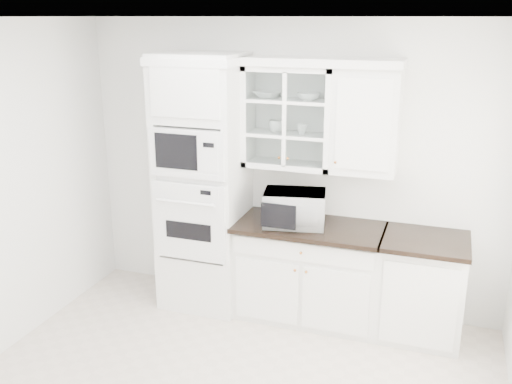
% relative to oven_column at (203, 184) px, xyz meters
% --- Properties ---
extents(room_shell, '(4.00, 3.50, 2.70)m').
position_rel_oven_column_xyz_m(room_shell, '(0.75, -0.99, 0.58)').
color(room_shell, white).
rests_on(room_shell, ground).
extents(oven_column, '(0.76, 0.68, 2.40)m').
position_rel_oven_column_xyz_m(oven_column, '(0.00, 0.00, 0.00)').
color(oven_column, white).
rests_on(oven_column, ground).
extents(base_cabinet_run, '(1.32, 0.67, 0.92)m').
position_rel_oven_column_xyz_m(base_cabinet_run, '(1.03, 0.03, -0.74)').
color(base_cabinet_run, white).
rests_on(base_cabinet_run, ground).
extents(extra_base_cabinet, '(0.72, 0.67, 0.92)m').
position_rel_oven_column_xyz_m(extra_base_cabinet, '(2.03, 0.03, -0.74)').
color(extra_base_cabinet, white).
rests_on(extra_base_cabinet, ground).
extents(upper_cabinet_glass, '(0.80, 0.33, 0.90)m').
position_rel_oven_column_xyz_m(upper_cabinet_glass, '(0.78, 0.17, 0.65)').
color(upper_cabinet_glass, white).
rests_on(upper_cabinet_glass, room_shell).
extents(upper_cabinet_solid, '(0.55, 0.33, 0.90)m').
position_rel_oven_column_xyz_m(upper_cabinet_solid, '(1.46, 0.17, 0.65)').
color(upper_cabinet_solid, white).
rests_on(upper_cabinet_solid, room_shell).
extents(crown_molding, '(2.14, 0.38, 0.07)m').
position_rel_oven_column_xyz_m(crown_molding, '(0.68, 0.14, 1.14)').
color(crown_molding, white).
rests_on(crown_molding, room_shell).
extents(countertop_microwave, '(0.61, 0.54, 0.31)m').
position_rel_oven_column_xyz_m(countertop_microwave, '(0.89, -0.02, -0.12)').
color(countertop_microwave, white).
rests_on(countertop_microwave, base_cabinet_run).
extents(bowl_a, '(0.28, 0.28, 0.06)m').
position_rel_oven_column_xyz_m(bowl_a, '(0.57, 0.18, 0.84)').
color(bowl_a, white).
rests_on(bowl_a, upper_cabinet_glass).
extents(bowl_b, '(0.25, 0.25, 0.06)m').
position_rel_oven_column_xyz_m(bowl_b, '(0.95, 0.16, 0.84)').
color(bowl_b, white).
rests_on(bowl_b, upper_cabinet_glass).
extents(cup_a, '(0.16, 0.16, 0.11)m').
position_rel_oven_column_xyz_m(cup_a, '(0.66, 0.15, 0.57)').
color(cup_a, white).
rests_on(cup_a, upper_cabinet_glass).
extents(cup_b, '(0.11, 0.11, 0.09)m').
position_rel_oven_column_xyz_m(cup_b, '(0.90, 0.15, 0.56)').
color(cup_b, white).
rests_on(cup_b, upper_cabinet_glass).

